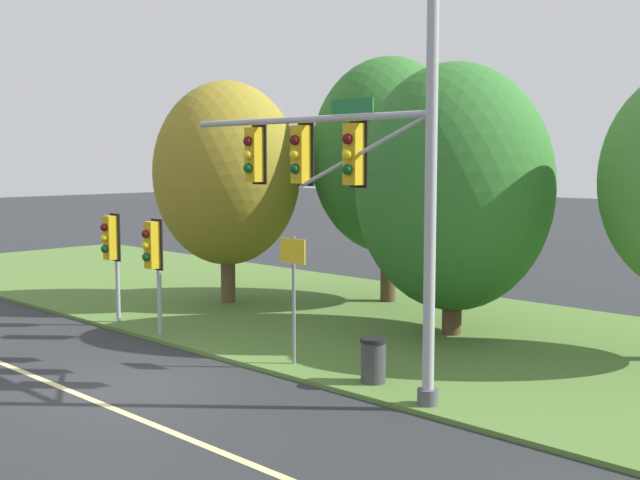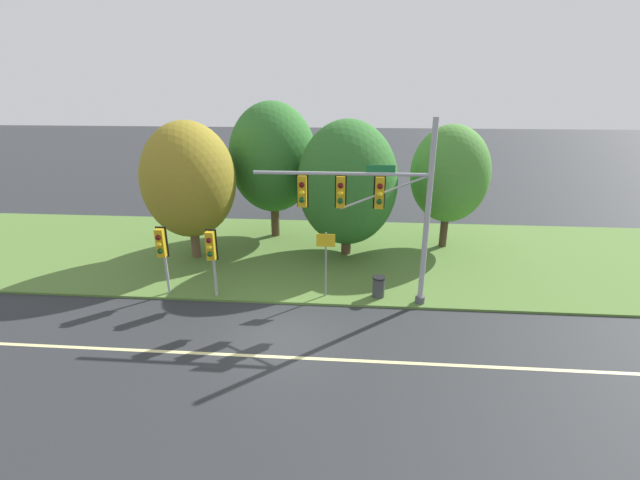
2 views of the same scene
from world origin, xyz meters
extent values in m
plane|color=#282B2D|center=(0.00, 0.00, 0.00)|extent=(160.00, 160.00, 0.00)
cube|color=beige|center=(0.00, -1.20, 0.00)|extent=(36.00, 0.16, 0.01)
cube|color=#517533|center=(0.00, 8.25, 0.05)|extent=(48.00, 11.50, 0.10)
cylinder|color=#9EA0A5|center=(5.42, 2.91, 3.88)|extent=(0.22, 0.22, 7.56)
cylinder|color=#4C4C51|center=(5.42, 2.91, 0.25)|extent=(0.40, 0.40, 0.30)
cylinder|color=#9EA0A5|center=(2.02, 2.91, 5.53)|extent=(6.81, 0.14, 0.14)
cylinder|color=#9EA0A5|center=(3.72, 2.91, 4.83)|extent=(3.44, 0.08, 1.47)
cube|color=gold|center=(3.52, 2.91, 4.80)|extent=(0.34, 0.28, 1.22)
cube|color=black|center=(3.52, 3.07, 4.80)|extent=(0.46, 0.04, 1.34)
sphere|color=#4C0C0C|center=(3.52, 2.73, 5.10)|extent=(0.22, 0.22, 0.22)
sphere|color=yellow|center=(3.52, 2.73, 4.80)|extent=(0.22, 0.22, 0.22)
sphere|color=#0C4219|center=(3.52, 2.73, 4.50)|extent=(0.22, 0.22, 0.22)
cube|color=gold|center=(2.02, 2.91, 4.80)|extent=(0.34, 0.28, 1.22)
cube|color=black|center=(2.02, 3.07, 4.80)|extent=(0.46, 0.04, 1.34)
sphere|color=#4C0C0C|center=(2.02, 2.73, 5.10)|extent=(0.22, 0.22, 0.22)
sphere|color=yellow|center=(2.02, 2.73, 4.80)|extent=(0.22, 0.22, 0.22)
sphere|color=#0C4219|center=(2.02, 2.73, 4.50)|extent=(0.22, 0.22, 0.22)
cube|color=gold|center=(0.52, 2.91, 4.80)|extent=(0.34, 0.28, 1.22)
cube|color=black|center=(0.52, 3.07, 4.80)|extent=(0.46, 0.04, 1.34)
sphere|color=#4C0C0C|center=(0.52, 2.73, 5.10)|extent=(0.22, 0.22, 0.22)
sphere|color=yellow|center=(0.52, 2.73, 4.80)|extent=(0.22, 0.22, 0.22)
sphere|color=#0C4219|center=(0.52, 2.73, 4.50)|extent=(0.22, 0.22, 0.22)
cube|color=#196B33|center=(3.52, 2.86, 5.75)|extent=(1.10, 0.04, 0.28)
cylinder|color=#9EA0A5|center=(-3.30, 2.90, 1.57)|extent=(0.12, 0.12, 2.94)
cube|color=gold|center=(-3.30, 2.70, 2.48)|extent=(0.34, 0.28, 1.22)
cube|color=black|center=(-3.30, 2.86, 2.48)|extent=(0.46, 0.04, 1.34)
sphere|color=#4C0C0C|center=(-3.30, 2.52, 2.78)|extent=(0.22, 0.22, 0.22)
sphere|color=yellow|center=(-3.30, 2.52, 2.48)|extent=(0.22, 0.22, 0.22)
sphere|color=#0C4219|center=(-3.30, 2.52, 2.18)|extent=(0.22, 0.22, 0.22)
cylinder|color=#9EA0A5|center=(-5.46, 2.98, 1.59)|extent=(0.12, 0.12, 2.97)
cube|color=gold|center=(-5.46, 2.78, 2.51)|extent=(0.34, 0.28, 1.22)
cube|color=black|center=(-5.46, 2.94, 2.51)|extent=(0.46, 0.04, 1.34)
sphere|color=#4C0C0C|center=(-5.46, 2.60, 2.81)|extent=(0.22, 0.22, 0.22)
sphere|color=yellow|center=(-5.46, 2.60, 2.51)|extent=(0.22, 0.22, 0.22)
sphere|color=#0C4219|center=(-5.46, 2.60, 2.21)|extent=(0.22, 0.22, 0.22)
cylinder|color=slate|center=(1.43, 3.25, 1.55)|extent=(0.08, 0.08, 2.89)
cube|color=gold|center=(1.43, 3.22, 2.66)|extent=(0.78, 0.03, 0.55)
cylinder|color=brown|center=(-5.72, 7.18, 1.53)|extent=(0.47, 0.47, 2.85)
ellipsoid|color=olive|center=(-5.72, 7.18, 4.24)|extent=(4.66, 4.66, 5.83)
cylinder|color=#4C3823|center=(-2.12, 10.89, 1.76)|extent=(0.50, 0.50, 3.33)
ellipsoid|color=#2D6B28|center=(-2.12, 10.89, 4.80)|extent=(4.99, 4.99, 6.24)
cylinder|color=#4C3823|center=(2.20, 8.29, 1.33)|extent=(0.51, 0.51, 2.45)
ellipsoid|color=#2D6B28|center=(2.20, 8.29, 3.97)|extent=(5.14, 5.14, 6.42)
cylinder|color=#423021|center=(7.65, 9.82, 1.59)|extent=(0.42, 0.42, 2.97)
ellipsoid|color=#478433|center=(7.65, 9.82, 4.22)|extent=(4.18, 4.18, 5.22)
cylinder|color=#38383D|center=(3.71, 3.34, 0.53)|extent=(0.52, 0.52, 0.85)
cylinder|color=black|center=(3.71, 3.34, 0.99)|extent=(0.56, 0.56, 0.08)
camera|label=1|loc=(14.23, -9.03, 4.73)|focal=45.00mm
camera|label=2|loc=(2.49, -13.36, 8.77)|focal=24.00mm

